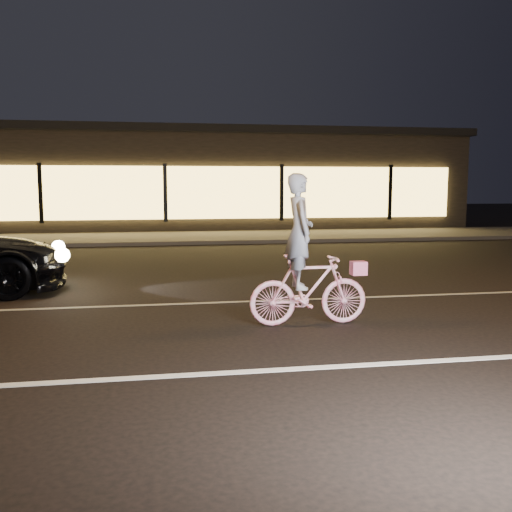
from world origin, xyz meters
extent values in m
plane|color=black|center=(0.00, 0.00, 0.00)|extent=(90.00, 90.00, 0.00)
cube|color=silver|center=(0.00, -1.50, 0.00)|extent=(60.00, 0.12, 0.01)
cube|color=gray|center=(0.00, 2.00, 0.00)|extent=(60.00, 0.10, 0.01)
cube|color=#383533|center=(0.00, 13.00, 0.06)|extent=(30.00, 4.00, 0.12)
cube|color=black|center=(0.00, 19.00, 2.00)|extent=(25.00, 8.00, 4.00)
cube|color=black|center=(0.00, 19.00, 4.05)|extent=(25.40, 8.40, 0.30)
cube|color=#FFCA59|center=(0.00, 14.90, 1.60)|extent=(23.00, 0.15, 2.00)
cube|color=black|center=(-4.50, 14.82, 1.60)|extent=(0.15, 0.08, 2.20)
cube|color=black|center=(0.00, 14.82, 1.60)|extent=(0.15, 0.08, 2.20)
cube|color=black|center=(4.50, 14.82, 1.60)|extent=(0.15, 0.08, 2.20)
cube|color=black|center=(9.00, 14.82, 1.60)|extent=(0.15, 0.08, 2.20)
imported|color=#FF427B|center=(1.69, 0.32, 0.49)|extent=(1.64, 0.46, 0.99)
imported|color=white|center=(1.55, 0.32, 1.29)|extent=(0.37, 0.57, 1.55)
cube|color=#E1497F|center=(2.39, 0.32, 0.77)|extent=(0.21, 0.17, 0.19)
sphere|color=#FFF2BF|center=(-2.26, 4.53, 0.70)|extent=(0.25, 0.25, 0.25)
sphere|color=#FFF2BF|center=(-1.97, 3.16, 0.70)|extent=(0.25, 0.25, 0.25)
camera|label=1|loc=(-0.34, -7.10, 1.92)|focal=40.00mm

